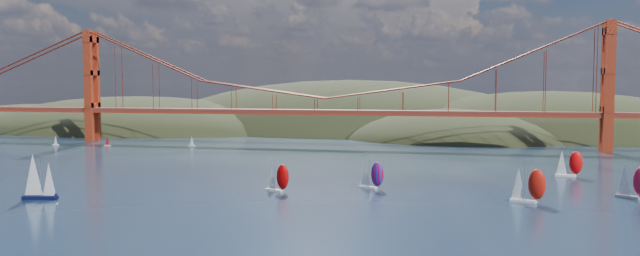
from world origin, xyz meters
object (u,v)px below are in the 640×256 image
object	(u,v)px
racer_1	(527,184)
racer_rwb	(371,174)
racer_2	(632,181)
racer_3	(568,163)
racer_0	(277,177)
sloop_navy	(38,177)

from	to	relation	value
racer_1	racer_rwb	distance (m)	41.37
racer_2	racer_rwb	size ratio (longest dim) A/B	1.10
racer_3	racer_rwb	size ratio (longest dim) A/B	1.06
racer_1	racer_2	world-z (taller)	racer_1
racer_0	racer_2	xyz separation A→B (m)	(89.93, 9.63, 0.45)
racer_2	racer_1	bearing A→B (deg)	-119.67
racer_0	racer_3	bearing A→B (deg)	51.03
racer_3	racer_1	bearing A→B (deg)	-107.31
racer_3	sloop_navy	bearing A→B (deg)	-150.58
racer_2	racer_rwb	world-z (taller)	racer_2
racer_3	racer_rwb	xyz separation A→B (m)	(-56.71, -35.11, -0.23)
racer_0	racer_1	bearing A→B (deg)	20.14
racer_2	racer_3	xyz separation A→B (m)	(-9.27, 35.49, -0.18)
sloop_navy	racer_2	distance (m)	148.65
racer_1	racer_2	size ratio (longest dim) A/B	1.00
racer_0	racer_1	distance (m)	63.60
racer_1	racer_3	bearing A→B (deg)	83.57
racer_1	racer_3	distance (m)	49.98
sloop_navy	racer_2	xyz separation A→B (m)	(144.96, 32.88, -1.11)
racer_1	racer_3	size ratio (longest dim) A/B	1.04
sloop_navy	racer_rwb	xyz separation A→B (m)	(78.98, 33.26, -1.52)
racer_1	racer_0	bearing A→B (deg)	-168.11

